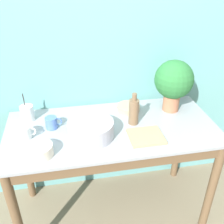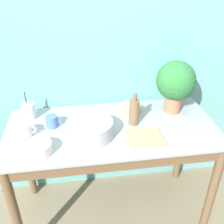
# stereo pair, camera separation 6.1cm
# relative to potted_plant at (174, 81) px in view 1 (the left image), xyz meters

# --- Properties ---
(wall_back) EXTENTS (6.00, 0.05, 2.40)m
(wall_back) POSITION_rel_potted_plant_xyz_m (-0.48, 0.24, 0.14)
(wall_back) COLOR #609E9E
(wall_back) RESTS_ON ground_plane
(counter_table) EXTENTS (1.43, 0.68, 0.83)m
(counter_table) POSITION_rel_potted_plant_xyz_m (-0.48, -0.18, -0.39)
(counter_table) COLOR brown
(counter_table) RESTS_ON ground_plane
(potted_plant) EXTENTS (0.28, 0.28, 0.39)m
(potted_plant) POSITION_rel_potted_plant_xyz_m (0.00, 0.00, 0.00)
(potted_plant) COLOR #A36647
(potted_plant) RESTS_ON counter_table
(bowl_wash_large) EXTENTS (0.29, 0.29, 0.11)m
(bowl_wash_large) POSITION_rel_potted_plant_xyz_m (-0.63, -0.23, -0.18)
(bowl_wash_large) COLOR #A8A8B2
(bowl_wash_large) RESTS_ON counter_table
(bottle_tall) EXTENTS (0.07, 0.07, 0.23)m
(bottle_tall) POSITION_rel_potted_plant_xyz_m (-0.32, -0.13, -0.14)
(bottle_tall) COLOR brown
(bottle_tall) RESTS_ON counter_table
(mug_blue) EXTENTS (0.11, 0.08, 0.08)m
(mug_blue) POSITION_rel_potted_plant_xyz_m (-0.88, -0.09, -0.19)
(mug_blue) COLOR #4C70B7
(mug_blue) RESTS_ON counter_table
(mug_white) EXTENTS (0.13, 0.09, 0.08)m
(mug_white) POSITION_rel_potted_plant_xyz_m (-1.05, -0.17, -0.19)
(mug_white) COLOR white
(mug_white) RESTS_ON counter_table
(bowl_small_tan) EXTENTS (0.17, 0.17, 0.05)m
(bowl_small_tan) POSITION_rel_potted_plant_xyz_m (-0.32, 0.04, -0.21)
(bowl_small_tan) COLOR tan
(bowl_small_tan) RESTS_ON counter_table
(bowl_small_cream) EXTENTS (0.16, 0.16, 0.07)m
(bowl_small_cream) POSITION_rel_potted_plant_xyz_m (-0.95, -0.36, -0.20)
(bowl_small_cream) COLOR beige
(bowl_small_cream) RESTS_ON counter_table
(utensil_cup) EXTENTS (0.09, 0.09, 0.20)m
(utensil_cup) POSITION_rel_potted_plant_xyz_m (-1.05, 0.05, -0.18)
(utensil_cup) COLOR silver
(utensil_cup) RESTS_ON counter_table
(tray_board) EXTENTS (0.22, 0.20, 0.02)m
(tray_board) POSITION_rel_potted_plant_xyz_m (-0.29, -0.31, -0.22)
(tray_board) COLOR tan
(tray_board) RESTS_ON counter_table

